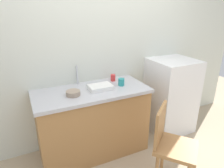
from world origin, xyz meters
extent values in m
cube|color=silver|center=(0.00, 1.00, 1.35)|extent=(4.80, 0.10, 2.70)
cube|color=#A87542|center=(-0.29, 0.65, 0.42)|extent=(1.34, 0.60, 0.84)
cube|color=#B7B7BC|center=(-0.29, 0.65, 0.86)|extent=(1.38, 0.64, 0.04)
cylinder|color=#B7B7BC|center=(-0.38, 0.90, 1.00)|extent=(0.02, 0.02, 0.25)
cube|color=white|center=(0.97, 0.66, 0.56)|extent=(0.62, 0.59, 1.11)
cylinder|color=#A87542|center=(0.51, -0.26, 0.23)|extent=(0.04, 0.04, 0.45)
cylinder|color=#A87542|center=(0.32, -0.03, 0.23)|extent=(0.04, 0.04, 0.45)
cube|color=#A87542|center=(0.30, -0.24, 0.47)|extent=(0.56, 0.56, 0.04)
cube|color=#A87542|center=(0.18, -0.09, 0.69)|extent=(0.30, 0.25, 0.40)
cube|color=white|center=(-0.18, 0.62, 0.91)|extent=(0.28, 0.20, 0.05)
cylinder|color=gray|center=(-0.53, 0.58, 0.91)|extent=(0.16, 0.16, 0.05)
cylinder|color=red|center=(0.08, 0.82, 0.92)|extent=(0.07, 0.07, 0.09)
cylinder|color=teal|center=(0.11, 0.62, 0.93)|extent=(0.08, 0.08, 0.09)
camera|label=1|loc=(-1.02, -1.47, 1.81)|focal=32.25mm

